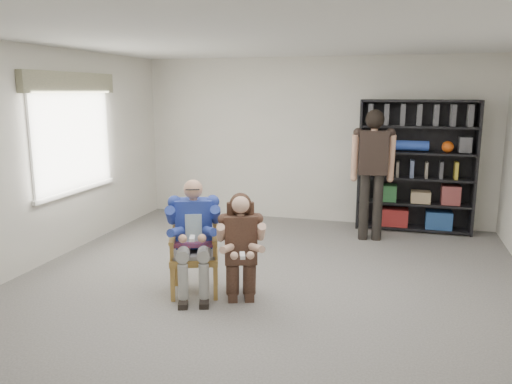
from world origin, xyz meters
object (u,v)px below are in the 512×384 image
(kneeling_woman, at_px, (241,250))
(bookshelf, at_px, (416,166))
(standing_man, at_px, (372,177))
(seated_man, at_px, (194,237))
(armchair, at_px, (194,250))

(kneeling_woman, bearing_deg, bookshelf, 42.44)
(kneeling_woman, relative_size, standing_man, 0.61)
(seated_man, height_order, kneeling_woman, seated_man)
(armchair, bearing_deg, bookshelf, 34.56)
(kneeling_woman, bearing_deg, armchair, 148.45)
(seated_man, relative_size, bookshelf, 0.62)
(bookshelf, xyz_separation_m, standing_man, (-0.64, -0.74, -0.08))
(armchair, height_order, seated_man, seated_man)
(standing_man, bearing_deg, armchair, -130.90)
(armchair, relative_size, bookshelf, 0.48)
(armchair, height_order, bookshelf, bookshelf)
(armchair, relative_size, seated_man, 0.77)
(standing_man, bearing_deg, kneeling_woman, -120.39)
(bookshelf, bearing_deg, armchair, -125.58)
(seated_man, bearing_deg, standing_man, 36.26)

